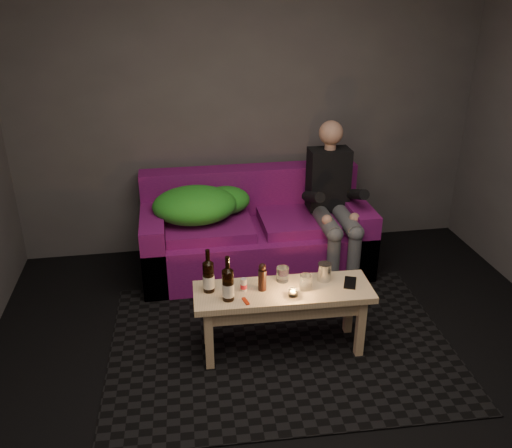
# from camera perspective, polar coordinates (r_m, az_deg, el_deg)

# --- Properties ---
(floor) EXTENTS (4.50, 4.50, 0.00)m
(floor) POSITION_cam_1_polar(r_m,az_deg,el_deg) (3.29, 5.81, -19.54)
(floor) COLOR black
(floor) RESTS_ON ground
(room) EXTENTS (4.50, 4.50, 4.50)m
(room) POSITION_cam_1_polar(r_m,az_deg,el_deg) (2.89, 4.80, 11.72)
(room) COLOR silver
(room) RESTS_ON ground
(rug) EXTENTS (2.34, 1.74, 0.01)m
(rug) POSITION_cam_1_polar(r_m,az_deg,el_deg) (3.78, 2.58, -12.47)
(rug) COLOR black
(rug) RESTS_ON floor
(sofa) EXTENTS (1.86, 0.84, 0.80)m
(sofa) POSITION_cam_1_polar(r_m,az_deg,el_deg) (4.59, -0.14, -1.14)
(sofa) COLOR #670D65
(sofa) RESTS_ON floor
(green_blanket) EXTENTS (0.82, 0.56, 0.28)m
(green_blanket) POSITION_cam_1_polar(r_m,az_deg,el_deg) (4.41, -5.95, 2.07)
(green_blanket) COLOR green
(green_blanket) RESTS_ON sofa
(person) EXTENTS (0.34, 0.77, 1.24)m
(person) POSITION_cam_1_polar(r_m,az_deg,el_deg) (4.44, 8.10, 2.72)
(person) COLOR black
(person) RESTS_ON sofa
(coffee_table) EXTENTS (1.15, 0.40, 0.47)m
(coffee_table) POSITION_cam_1_polar(r_m,az_deg,el_deg) (3.52, 2.86, -8.04)
(coffee_table) COLOR #D6B67D
(coffee_table) RESTS_ON rug
(beer_bottle_a) EXTENTS (0.07, 0.07, 0.29)m
(beer_bottle_a) POSITION_cam_1_polar(r_m,az_deg,el_deg) (3.42, -5.02, -5.48)
(beer_bottle_a) COLOR black
(beer_bottle_a) RESTS_ON coffee_table
(beer_bottle_b) EXTENTS (0.08, 0.08, 0.30)m
(beer_bottle_b) POSITION_cam_1_polar(r_m,az_deg,el_deg) (3.32, -2.97, -6.33)
(beer_bottle_b) COLOR black
(beer_bottle_b) RESTS_ON coffee_table
(salt_shaker) EXTENTS (0.05, 0.05, 0.08)m
(salt_shaker) POSITION_cam_1_polar(r_m,az_deg,el_deg) (3.44, -1.31, -6.39)
(salt_shaker) COLOR silver
(salt_shaker) RESTS_ON coffee_table
(pepper_mill) EXTENTS (0.07, 0.07, 0.14)m
(pepper_mill) POSITION_cam_1_polar(r_m,az_deg,el_deg) (3.43, 0.66, -5.92)
(pepper_mill) COLOR black
(pepper_mill) RESTS_ON coffee_table
(tumbler_back) EXTENTS (0.11, 0.11, 0.10)m
(tumbler_back) POSITION_cam_1_polar(r_m,az_deg,el_deg) (3.55, 2.82, -5.30)
(tumbler_back) COLOR white
(tumbler_back) RESTS_ON coffee_table
(tealight) EXTENTS (0.06, 0.06, 0.04)m
(tealight) POSITION_cam_1_polar(r_m,az_deg,el_deg) (3.40, 3.92, -7.23)
(tealight) COLOR white
(tealight) RESTS_ON coffee_table
(tumbler_front) EXTENTS (0.10, 0.10, 0.10)m
(tumbler_front) POSITION_cam_1_polar(r_m,az_deg,el_deg) (3.47, 5.26, -6.12)
(tumbler_front) COLOR white
(tumbler_front) RESTS_ON coffee_table
(steel_cup) EXTENTS (0.09, 0.09, 0.12)m
(steel_cup) POSITION_cam_1_polar(r_m,az_deg,el_deg) (3.57, 7.21, -5.03)
(steel_cup) COLOR #B0B3B7
(steel_cup) RESTS_ON coffee_table
(smartphone) EXTENTS (0.13, 0.17, 0.01)m
(smartphone) POSITION_cam_1_polar(r_m,az_deg,el_deg) (3.59, 9.87, -6.11)
(smartphone) COLOR black
(smartphone) RESTS_ON coffee_table
(red_lighter) EXTENTS (0.04, 0.08, 0.01)m
(red_lighter) POSITION_cam_1_polar(r_m,az_deg,el_deg) (3.35, -1.10, -8.12)
(red_lighter) COLOR #B9270B
(red_lighter) RESTS_ON coffee_table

